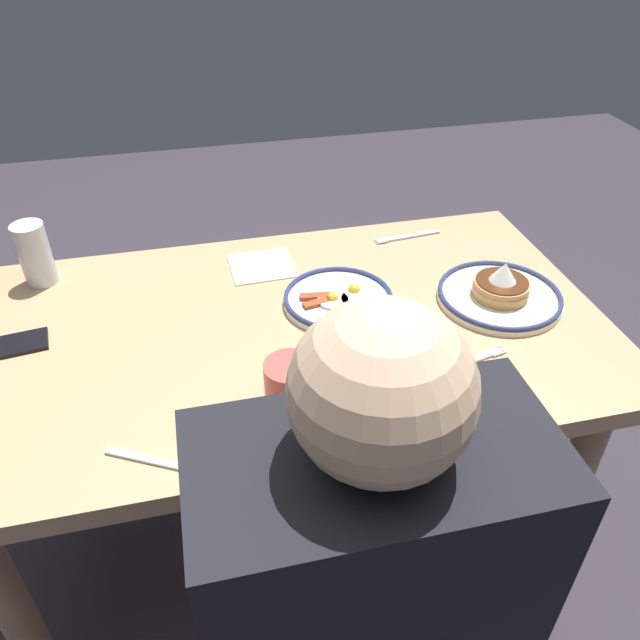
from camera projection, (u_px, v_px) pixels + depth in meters
The scene contains 11 objects.
ground_plane at pixel (292, 531), 1.75m from camera, with size 6.00×6.00×0.00m, color #332C35.
dining_table at pixel (284, 364), 1.38m from camera, with size 1.38×0.78×0.73m.
plate_near_main at pixel (500, 293), 1.38m from camera, with size 0.28×0.28×0.10m.
plate_center_pancakes at pixel (339, 299), 1.37m from camera, with size 0.25×0.25×0.04m.
coffee_mug at pixel (291, 383), 1.10m from camera, with size 0.10×0.11×0.09m.
drinking_glass at pixel (36, 257), 1.41m from camera, with size 0.07×0.07×0.15m.
cell_phone at pixel (11, 346), 1.25m from camera, with size 0.14×0.07×0.01m, color black.
paper_napkin at pixel (262, 266), 1.50m from camera, with size 0.15×0.14×0.00m, color white.
fork_near at pixel (407, 237), 1.62m from camera, with size 0.18×0.04×0.01m.
fork_far at pixel (466, 363), 1.21m from camera, with size 0.19×0.06×0.01m.
tea_spoon at pixel (180, 466), 1.00m from camera, with size 0.19×0.11×0.01m.
Camera 1 is at (0.16, 1.04, 1.52)m, focal length 34.73 mm.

